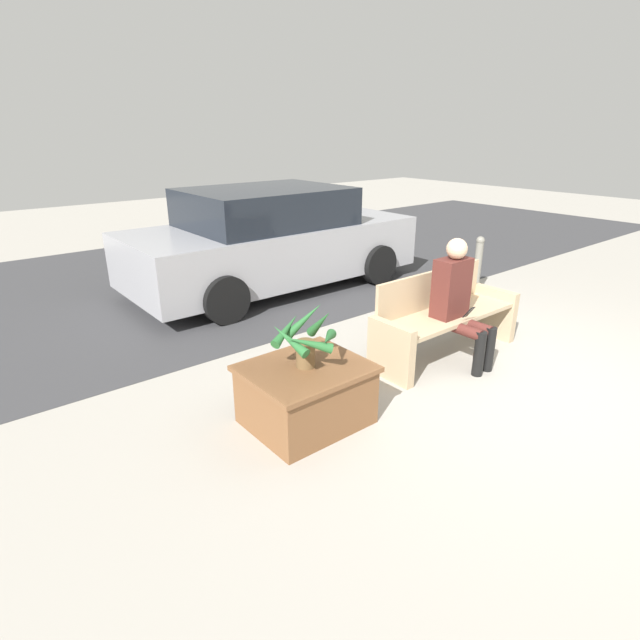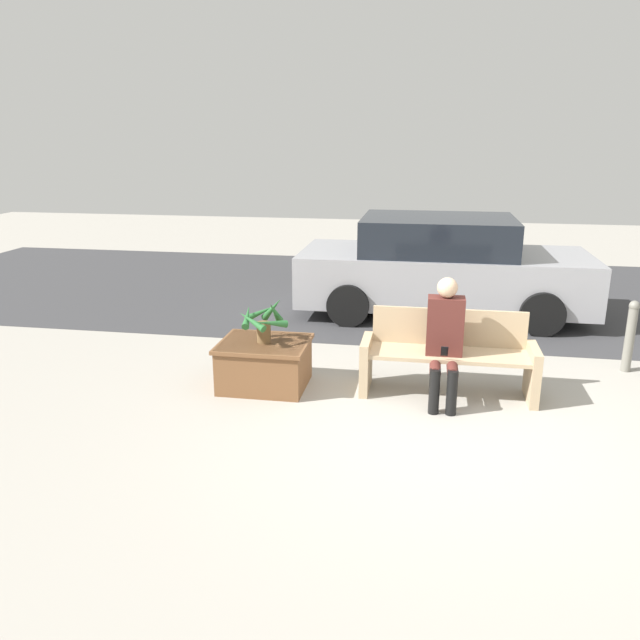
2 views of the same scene
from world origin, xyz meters
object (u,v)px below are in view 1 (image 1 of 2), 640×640
at_px(bench, 443,317).
at_px(parked_car, 271,240).
at_px(person_seated, 458,297).
at_px(potted_plant, 306,338).
at_px(planter_box, 306,392).
at_px(bollard_post, 478,264).

distance_m(bench, parked_car, 3.12).
distance_m(person_seated, potted_plant, 1.87).
relative_size(person_seated, planter_box, 1.34).
xyz_separation_m(planter_box, potted_plant, (0.00, -0.01, 0.48)).
bearing_deg(parked_car, person_seated, -90.19).
height_order(person_seated, parked_car, parked_car).
bearing_deg(potted_plant, bench, 4.82).
height_order(person_seated, planter_box, person_seated).
xyz_separation_m(potted_plant, bollard_post, (3.96, 1.15, -0.31)).
xyz_separation_m(bench, person_seated, (-0.05, -0.19, 0.27)).
distance_m(parked_car, bollard_post, 2.98).
distance_m(planter_box, potted_plant, 0.48).
xyz_separation_m(person_seated, planter_box, (-1.87, 0.03, -0.41)).
xyz_separation_m(potted_plant, parked_car, (1.88, 3.27, -0.03)).
bearing_deg(potted_plant, bollard_post, 16.19).
xyz_separation_m(planter_box, bollard_post, (3.96, 1.14, 0.17)).
height_order(bench, parked_car, parked_car).
bearing_deg(bollard_post, parked_car, 134.45).
bearing_deg(bench, parked_car, 90.72).
height_order(person_seated, bollard_post, person_seated).
xyz_separation_m(bench, bollard_post, (2.04, 0.99, 0.02)).
bearing_deg(bollard_post, bench, -154.18).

